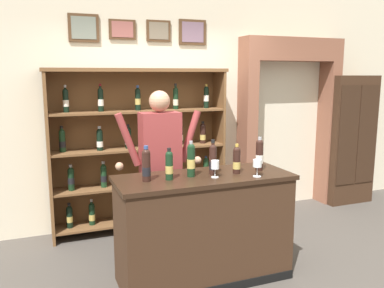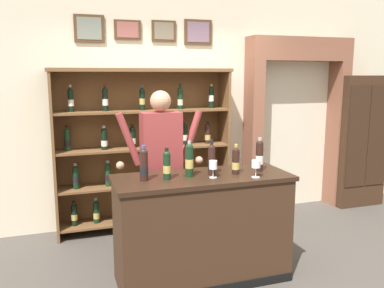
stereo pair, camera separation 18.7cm
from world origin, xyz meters
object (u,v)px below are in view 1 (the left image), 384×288
at_px(shopkeeper, 160,157).
at_px(wine_glass_center, 257,164).
at_px(tasting_bottle_chianti, 191,160).
at_px(tasting_bottle_vin_santo, 237,160).
at_px(side_cabinet, 346,139).
at_px(tasting_bottle_grappa, 169,165).
at_px(tasting_bottle_brunello, 259,154).
at_px(tasting_bottle_super_tuscan, 213,159).
at_px(tasting_counter, 204,228).
at_px(wine_glass_left, 215,166).
at_px(wine_shelf, 139,146).
at_px(tasting_bottle_prosecco, 146,165).

distance_m(shopkeeper, wine_glass_center, 1.01).
xyz_separation_m(tasting_bottle_chianti, tasting_bottle_vin_santo, (0.43, -0.04, -0.03)).
bearing_deg(side_cabinet, tasting_bottle_vin_santo, -150.70).
xyz_separation_m(tasting_bottle_grappa, tasting_bottle_brunello, (0.90, 0.02, 0.02)).
bearing_deg(tasting_bottle_super_tuscan, tasting_bottle_grappa, -175.25).
bearing_deg(tasting_counter, shopkeeper, 112.52).
height_order(tasting_bottle_grappa, wine_glass_center, tasting_bottle_grappa).
distance_m(side_cabinet, tasting_bottle_grappa, 3.53).
bearing_deg(tasting_bottle_chianti, tasting_bottle_grappa, -170.80).
xyz_separation_m(tasting_counter, tasting_bottle_chianti, (-0.12, 0.01, 0.65)).
bearing_deg(tasting_bottle_super_tuscan, side_cabinet, 26.64).
xyz_separation_m(side_cabinet, tasting_bottle_vin_santo, (-2.58, -1.45, 0.18)).
distance_m(tasting_bottle_brunello, wine_glass_left, 0.51).
distance_m(wine_shelf, wine_glass_left, 1.58).
distance_m(side_cabinet, tasting_counter, 3.24).
bearing_deg(tasting_counter, tasting_bottle_super_tuscan, 7.69).
relative_size(tasting_bottle_grappa, tasting_bottle_vin_santo, 1.02).
height_order(side_cabinet, tasting_bottle_vin_santo, side_cabinet).
distance_m(shopkeeper, wine_glass_left, 0.73).
bearing_deg(tasting_counter, wine_glass_left, -56.27).
distance_m(shopkeeper, tasting_bottle_vin_santo, 0.81).
height_order(tasting_bottle_grappa, wine_glass_left, tasting_bottle_grappa).
bearing_deg(tasting_bottle_vin_santo, tasting_bottle_super_tuscan, 168.66).
bearing_deg(tasting_bottle_grappa, tasting_bottle_vin_santo, -0.76).
distance_m(shopkeeper, tasting_bottle_grappa, 0.60).
relative_size(tasting_bottle_grappa, tasting_bottle_brunello, 0.88).
bearing_deg(tasting_bottle_chianti, tasting_bottle_prosecco, -178.30).
bearing_deg(side_cabinet, shopkeeper, -164.83).
distance_m(tasting_bottle_grappa, tasting_bottle_chianti, 0.22).
distance_m(wine_shelf, tasting_bottle_super_tuscan, 1.49).
xyz_separation_m(tasting_counter, tasting_bottle_prosecco, (-0.53, -0.00, 0.64)).
bearing_deg(wine_glass_center, shopkeeper, 130.43).
bearing_deg(tasting_counter, tasting_bottle_prosecco, -179.93).
height_order(shopkeeper, tasting_bottle_prosecco, shopkeeper).
distance_m(side_cabinet, tasting_bottle_chianti, 3.32).
height_order(side_cabinet, tasting_bottle_grappa, side_cabinet).
bearing_deg(shopkeeper, wine_shelf, 89.90).
distance_m(tasting_bottle_super_tuscan, wine_glass_center, 0.40).
bearing_deg(side_cabinet, tasting_bottle_prosecco, -157.48).
bearing_deg(side_cabinet, wine_shelf, 179.18).
distance_m(tasting_bottle_vin_santo, wine_glass_center, 0.21).
xyz_separation_m(shopkeeper, tasting_bottle_prosecco, (-0.29, -0.57, 0.07)).
xyz_separation_m(shopkeeper, tasting_bottle_chianti, (0.11, -0.56, 0.08)).
relative_size(tasting_bottle_super_tuscan, tasting_bottle_vin_santo, 1.16).
height_order(side_cabinet, tasting_counter, side_cabinet).
relative_size(tasting_bottle_chianti, tasting_bottle_vin_santo, 1.17).
relative_size(tasting_bottle_vin_santo, wine_glass_left, 1.79).
bearing_deg(wine_glass_center, wine_glass_left, 163.08).
bearing_deg(tasting_bottle_brunello, wine_shelf, 118.68).
height_order(tasting_counter, tasting_bottle_grappa, tasting_bottle_grappa).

